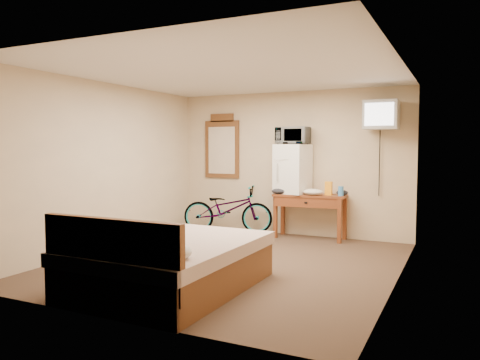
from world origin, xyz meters
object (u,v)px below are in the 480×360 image
at_px(desk, 309,202).
at_px(mini_fridge, 293,169).
at_px(blue_cup, 341,191).
at_px(bed, 167,263).
at_px(crt_television, 381,115).
at_px(bicycle, 228,209).
at_px(wall_mirror, 222,147).
at_px(microwave, 293,136).

distance_m(desk, mini_fridge, 0.64).
distance_m(blue_cup, bed, 3.57).
distance_m(crt_television, bicycle, 3.09).
distance_m(blue_cup, crt_television, 1.35).
bearing_deg(crt_television, wall_mirror, 175.07).
height_order(crt_television, bicycle, crt_television).
bearing_deg(mini_fridge, bed, -93.63).
bearing_deg(desk, microwave, 171.70).
distance_m(crt_television, wall_mirror, 2.97).
relative_size(mini_fridge, wall_mirror, 0.70).
xyz_separation_m(microwave, blue_cup, (0.84, -0.05, -0.90)).
xyz_separation_m(wall_mirror, bed, (1.25, -3.64, -1.25)).
height_order(blue_cup, bed, blue_cup).
relative_size(wall_mirror, bicycle, 0.73).
xyz_separation_m(mini_fridge, crt_television, (1.45, -0.03, 0.86)).
bearing_deg(microwave, crt_television, -1.32).
bearing_deg(bicycle, bed, -178.98).
xyz_separation_m(crt_television, bed, (-1.67, -3.39, -1.74)).
bearing_deg(wall_mirror, mini_fridge, -8.62).
distance_m(mini_fridge, bed, 3.54).
xyz_separation_m(microwave, bicycle, (-1.19, -0.10, -1.30)).
bearing_deg(blue_cup, bed, -107.42).
height_order(desk, bicycle, bicycle).
height_order(mini_fridge, bicycle, mini_fridge).
distance_m(wall_mirror, bed, 4.05).
bearing_deg(crt_television, mini_fridge, 178.87).
bearing_deg(blue_cup, bicycle, -178.61).
distance_m(blue_cup, bicycle, 2.07).
distance_m(mini_fridge, microwave, 0.56).
bearing_deg(microwave, bed, -93.82).
height_order(desk, bed, bed).
distance_m(bicycle, bed, 3.46).
distance_m(desk, microwave, 1.16).
bearing_deg(desk, crt_television, 0.84).
height_order(mini_fridge, bed, mini_fridge).
xyz_separation_m(mini_fridge, bed, (-0.22, -3.42, -0.87)).
bearing_deg(bicycle, wall_mirror, 25.65).
distance_m(desk, crt_television, 1.82).
distance_m(blue_cup, wall_mirror, 2.44).
bearing_deg(wall_mirror, desk, -8.56).
distance_m(mini_fridge, bicycle, 1.41).
bearing_deg(microwave, blue_cup, -3.65).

